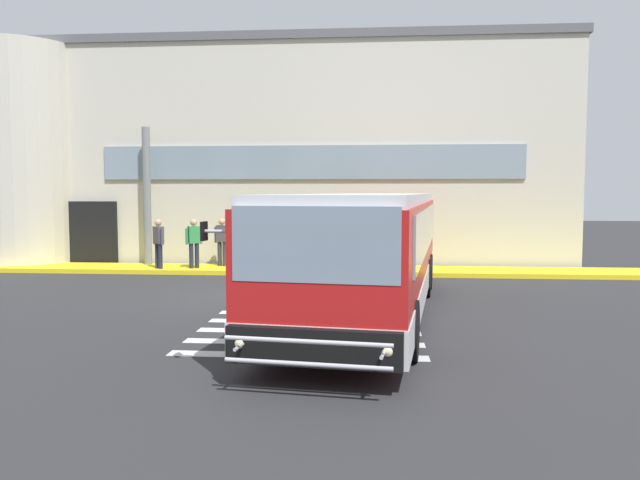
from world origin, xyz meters
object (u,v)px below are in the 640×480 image
Objects in this scene: bus_main_foreground at (368,255)px; passenger_at_curb_edge at (222,240)px; entry_support_column at (147,196)px; passenger_by_doorway at (194,240)px; passenger_near_column at (159,241)px.

bus_main_foreground reaches higher than passenger_at_curb_edge.
entry_support_column reaches higher than passenger_by_doorway.
passenger_at_curb_edge is (0.83, 0.66, -0.03)m from passenger_by_doorway.
passenger_by_doorway is at bearing 12.79° from passenger_near_column.
passenger_near_column is 1.00× the size of passenger_at_curb_edge.
entry_support_column is 0.41× the size of bus_main_foreground.
passenger_near_column is at bearing -167.21° from passenger_by_doorway.
bus_main_foreground reaches higher than passenger_by_doorway.
passenger_at_curb_edge is (-5.16, 7.35, -0.26)m from bus_main_foreground.
entry_support_column is at bearing 174.99° from passenger_at_curb_edge.
passenger_at_curb_edge is at bearing -5.01° from entry_support_column.
passenger_near_column is at bearing -55.50° from entry_support_column.
entry_support_column is 2.60m from passenger_by_doorway.
entry_support_column is at bearing 136.22° from bus_main_foreground.
passenger_by_doorway is (1.14, 0.26, 0.03)m from passenger_near_column.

